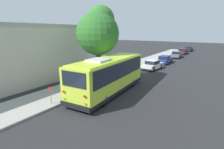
% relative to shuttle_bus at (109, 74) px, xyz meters
% --- Properties ---
extents(ground_plane, '(160.00, 160.00, 0.00)m').
position_rel_shuttle_bus_xyz_m(ground_plane, '(0.41, 0.07, -1.75)').
color(ground_plane, '#28282B').
extents(sidewalk_slab, '(80.00, 3.69, 0.15)m').
position_rel_shuttle_bus_xyz_m(sidewalk_slab, '(0.41, 3.45, -1.67)').
color(sidewalk_slab, '#A3A099').
rests_on(sidewalk_slab, ground).
extents(curb_strip, '(80.00, 0.14, 0.15)m').
position_rel_shuttle_bus_xyz_m(curb_strip, '(0.41, 1.53, -1.67)').
color(curb_strip, gray).
rests_on(curb_strip, ground).
extents(shuttle_bus, '(9.40, 3.33, 3.27)m').
position_rel_shuttle_bus_xyz_m(shuttle_bus, '(0.00, 0.00, 0.00)').
color(shuttle_bus, '#BCDB38').
rests_on(shuttle_bus, ground).
extents(parked_sedan_white, '(4.23, 1.98, 1.31)m').
position_rel_shuttle_bus_xyz_m(parked_sedan_white, '(11.60, 0.33, -1.14)').
color(parked_sedan_white, silver).
rests_on(parked_sedan_white, ground).
extents(parked_sedan_blue, '(4.71, 1.88, 1.29)m').
position_rel_shuttle_bus_xyz_m(parked_sedan_blue, '(17.36, 0.35, -1.15)').
color(parked_sedan_blue, navy).
rests_on(parked_sedan_blue, ground).
extents(parked_sedan_gray, '(4.71, 2.00, 1.32)m').
position_rel_shuttle_bus_xyz_m(parked_sedan_gray, '(24.98, 0.25, -1.13)').
color(parked_sedan_gray, slate).
rests_on(parked_sedan_gray, ground).
extents(parked_sedan_maroon, '(4.50, 1.82, 1.33)m').
position_rel_shuttle_bus_xyz_m(parked_sedan_maroon, '(31.70, 0.46, -1.13)').
color(parked_sedan_maroon, maroon).
rests_on(parked_sedan_maroon, ground).
extents(parked_sedan_navy, '(4.28, 1.75, 1.28)m').
position_rel_shuttle_bus_xyz_m(parked_sedan_navy, '(39.17, 0.42, -1.15)').
color(parked_sedan_navy, '#19234C').
rests_on(parked_sedan_navy, ground).
extents(street_tree, '(4.24, 4.24, 7.71)m').
position_rel_shuttle_bus_xyz_m(street_tree, '(1.93, 2.57, 3.62)').
color(street_tree, brown).
rests_on(street_tree, sidewalk_slab).
extents(sign_post_near, '(0.06, 0.22, 1.29)m').
position_rel_shuttle_bus_xyz_m(sign_post_near, '(-4.65, 2.02, -0.93)').
color(sign_post_near, gray).
rests_on(sign_post_near, sidewalk_slab).
extents(sign_post_far, '(0.06, 0.22, 1.60)m').
position_rel_shuttle_bus_xyz_m(sign_post_far, '(-2.48, 2.02, -0.77)').
color(sign_post_far, gray).
rests_on(sign_post_far, sidewalk_slab).
extents(building_backdrop, '(24.45, 7.59, 6.06)m').
position_rel_shuttle_bus_xyz_m(building_backdrop, '(-3.41, 10.41, 1.09)').
color(building_backdrop, beige).
rests_on(building_backdrop, ground).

